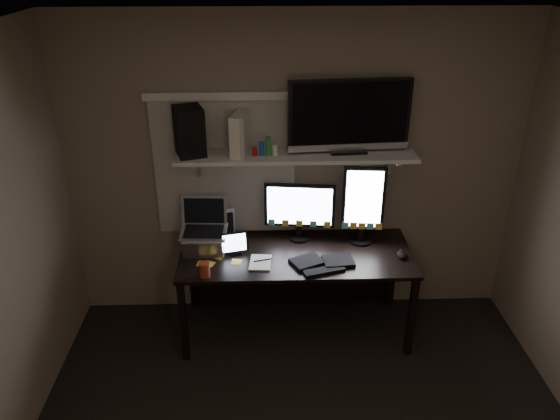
{
  "coord_description": "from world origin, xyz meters",
  "views": [
    {
      "loc": [
        -0.25,
        -2.22,
        2.91
      ],
      "look_at": [
        -0.13,
        1.25,
        1.19
      ],
      "focal_mm": 35.0,
      "sensor_mm": 36.0,
      "label": 1
    }
  ],
  "objects_px": {
    "laptop": "(203,228)",
    "monitor_portrait": "(363,205)",
    "tv": "(349,116)",
    "game_console": "(239,134)",
    "desk": "(295,264)",
    "mouse": "(402,254)",
    "monitor_landscape": "(300,211)",
    "cup": "(205,270)",
    "keyboard": "(323,262)",
    "tablet": "(235,243)",
    "speaker": "(189,131)"
  },
  "relations": [
    {
      "from": "monitor_landscape",
      "to": "tv",
      "type": "height_order",
      "value": "tv"
    },
    {
      "from": "monitor_portrait",
      "to": "tablet",
      "type": "distance_m",
      "value": 1.04
    },
    {
      "from": "mouse",
      "to": "laptop",
      "type": "bearing_deg",
      "value": 178.08
    },
    {
      "from": "laptop",
      "to": "cup",
      "type": "bearing_deg",
      "value": -81.92
    },
    {
      "from": "tv",
      "to": "mouse",
      "type": "bearing_deg",
      "value": -40.81
    },
    {
      "from": "desk",
      "to": "tv",
      "type": "height_order",
      "value": "tv"
    },
    {
      "from": "laptop",
      "to": "tv",
      "type": "xyz_separation_m",
      "value": [
        1.1,
        0.16,
        0.82
      ]
    },
    {
      "from": "laptop",
      "to": "monitor_portrait",
      "type": "bearing_deg",
      "value": 7.42
    },
    {
      "from": "tablet",
      "to": "game_console",
      "type": "bearing_deg",
      "value": 60.55
    },
    {
      "from": "monitor_portrait",
      "to": "mouse",
      "type": "xyz_separation_m",
      "value": [
        0.28,
        -0.25,
        -0.31
      ]
    },
    {
      "from": "keyboard",
      "to": "laptop",
      "type": "bearing_deg",
      "value": 149.73
    },
    {
      "from": "tv",
      "to": "game_console",
      "type": "xyz_separation_m",
      "value": [
        -0.81,
        -0.02,
        -0.12
      ]
    },
    {
      "from": "monitor_portrait",
      "to": "cup",
      "type": "relative_size",
      "value": 5.98
    },
    {
      "from": "mouse",
      "to": "keyboard",
      "type": "bearing_deg",
      "value": -169.61
    },
    {
      "from": "tablet",
      "to": "speaker",
      "type": "xyz_separation_m",
      "value": [
        -0.31,
        0.2,
        0.84
      ]
    },
    {
      "from": "desk",
      "to": "keyboard",
      "type": "height_order",
      "value": "keyboard"
    },
    {
      "from": "monitor_landscape",
      "to": "game_console",
      "type": "relative_size",
      "value": 1.81
    },
    {
      "from": "monitor_landscape",
      "to": "cup",
      "type": "xyz_separation_m",
      "value": [
        -0.72,
        -0.54,
        -0.19
      ]
    },
    {
      "from": "laptop",
      "to": "cup",
      "type": "xyz_separation_m",
      "value": [
        0.03,
        -0.37,
        -0.14
      ]
    },
    {
      "from": "keyboard",
      "to": "game_console",
      "type": "bearing_deg",
      "value": 132.84
    },
    {
      "from": "desk",
      "to": "mouse",
      "type": "xyz_separation_m",
      "value": [
        0.8,
        -0.21,
        0.2
      ]
    },
    {
      "from": "laptop",
      "to": "speaker",
      "type": "height_order",
      "value": "speaker"
    },
    {
      "from": "mouse",
      "to": "tv",
      "type": "bearing_deg",
      "value": 147.33
    },
    {
      "from": "monitor_landscape",
      "to": "keyboard",
      "type": "bearing_deg",
      "value": -61.85
    },
    {
      "from": "tv",
      "to": "monitor_portrait",
      "type": "bearing_deg",
      "value": -26.34
    },
    {
      "from": "desk",
      "to": "monitor_landscape",
      "type": "bearing_deg",
      "value": 71.23
    },
    {
      "from": "keyboard",
      "to": "monitor_portrait",
      "type": "bearing_deg",
      "value": 26.84
    },
    {
      "from": "tablet",
      "to": "laptop",
      "type": "xyz_separation_m",
      "value": [
        -0.24,
        0.06,
        0.11
      ]
    },
    {
      "from": "monitor_portrait",
      "to": "cup",
      "type": "xyz_separation_m",
      "value": [
        -1.21,
        -0.47,
        -0.27
      ]
    },
    {
      "from": "keyboard",
      "to": "game_console",
      "type": "relative_size",
      "value": 1.53
    },
    {
      "from": "game_console",
      "to": "mouse",
      "type": "bearing_deg",
      "value": 1.31
    },
    {
      "from": "desk",
      "to": "tv",
      "type": "bearing_deg",
      "value": 14.38
    },
    {
      "from": "monitor_landscape",
      "to": "game_console",
      "type": "height_order",
      "value": "game_console"
    },
    {
      "from": "desk",
      "to": "mouse",
      "type": "bearing_deg",
      "value": -14.31
    },
    {
      "from": "monitor_landscape",
      "to": "laptop",
      "type": "relative_size",
      "value": 1.4
    },
    {
      "from": "monitor_landscape",
      "to": "speaker",
      "type": "xyz_separation_m",
      "value": [
        -0.82,
        -0.03,
        0.68
      ]
    },
    {
      "from": "cup",
      "to": "tablet",
      "type": "bearing_deg",
      "value": 56.39
    },
    {
      "from": "laptop",
      "to": "speaker",
      "type": "relative_size",
      "value": 1.11
    },
    {
      "from": "tv",
      "to": "speaker",
      "type": "xyz_separation_m",
      "value": [
        -1.17,
        -0.02,
        -0.09
      ]
    },
    {
      "from": "monitor_landscape",
      "to": "laptop",
      "type": "distance_m",
      "value": 0.77
    },
    {
      "from": "laptop",
      "to": "cup",
      "type": "height_order",
      "value": "laptop"
    },
    {
      "from": "tablet",
      "to": "laptop",
      "type": "distance_m",
      "value": 0.27
    },
    {
      "from": "desk",
      "to": "speaker",
      "type": "distance_m",
      "value": 1.36
    },
    {
      "from": "tablet",
      "to": "monitor_portrait",
      "type": "bearing_deg",
      "value": -4.48
    },
    {
      "from": "monitor_portrait",
      "to": "tv",
      "type": "height_order",
      "value": "tv"
    },
    {
      "from": "desk",
      "to": "tablet",
      "type": "height_order",
      "value": "tablet"
    },
    {
      "from": "mouse",
      "to": "cup",
      "type": "height_order",
      "value": "cup"
    },
    {
      "from": "monitor_portrait",
      "to": "laptop",
      "type": "distance_m",
      "value": 1.25
    },
    {
      "from": "mouse",
      "to": "speaker",
      "type": "height_order",
      "value": "speaker"
    },
    {
      "from": "desk",
      "to": "cup",
      "type": "height_order",
      "value": "cup"
    }
  ]
}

